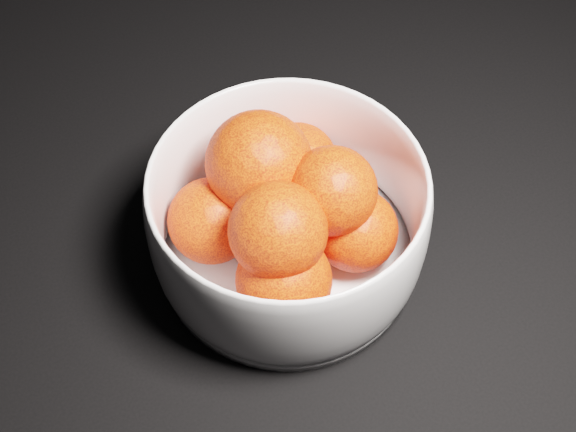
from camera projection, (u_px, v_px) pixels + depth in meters
name	position (u px, v px, depth m)	size (l,w,h in m)	color
bowl	(288.00, 220.00, 0.55)	(0.19, 0.19, 0.09)	white
orange_pile	(284.00, 208.00, 0.54)	(0.14, 0.15, 0.10)	#FF340D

